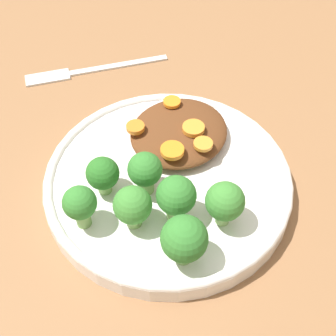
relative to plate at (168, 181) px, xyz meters
name	(u,v)px	position (x,y,z in m)	size (l,w,h in m)	color
ground_plane	(168,189)	(0.00, 0.00, -0.01)	(4.00, 4.00, 0.00)	#8C603D
plate	(168,181)	(0.00, 0.00, 0.00)	(0.27, 0.27, 0.03)	white
stew_mound	(179,132)	(-0.03, 0.05, 0.02)	(0.11, 0.12, 0.02)	#5B3319
broccoli_floret_0	(133,206)	(0.01, -0.07, 0.04)	(0.04, 0.04, 0.05)	#759E51
broccoli_floret_1	(225,202)	(0.08, -0.01, 0.04)	(0.04, 0.04, 0.05)	#7FA85B
broccoli_floret_2	(184,239)	(0.08, -0.07, 0.04)	(0.04, 0.04, 0.06)	#759E51
broccoli_floret_3	(176,197)	(0.04, -0.03, 0.04)	(0.04, 0.04, 0.05)	#7FA85B
broccoli_floret_4	(80,204)	(-0.02, -0.10, 0.04)	(0.03, 0.03, 0.05)	#759E51
broccoli_floret_5	(103,174)	(-0.04, -0.06, 0.03)	(0.04, 0.04, 0.05)	#7FA85B
broccoli_floret_6	(145,171)	(-0.01, -0.03, 0.04)	(0.04, 0.04, 0.05)	#759E51
carrot_slice_0	(193,128)	(-0.01, 0.06, 0.03)	(0.03, 0.03, 0.01)	orange
carrot_slice_1	(172,150)	(-0.01, 0.01, 0.03)	(0.03, 0.03, 0.01)	orange
carrot_slice_2	(203,144)	(0.01, 0.04, 0.03)	(0.02, 0.02, 0.00)	orange
carrot_slice_3	(135,127)	(-0.06, 0.01, 0.03)	(0.02, 0.02, 0.01)	orange
carrot_slice_4	(172,102)	(-0.06, 0.07, 0.03)	(0.02, 0.02, 0.00)	orange
fork	(83,71)	(-0.23, 0.08, -0.01)	(0.13, 0.18, 0.01)	silver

